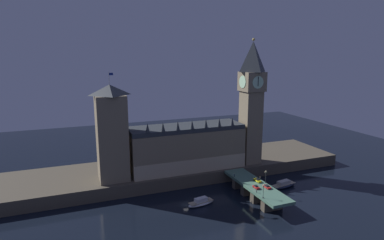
# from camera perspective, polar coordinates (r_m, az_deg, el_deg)

# --- Properties ---
(ground_plane) EXTENTS (400.00, 400.00, 0.00)m
(ground_plane) POSITION_cam_1_polar(r_m,az_deg,el_deg) (158.24, -1.04, -14.84)
(ground_plane) COLOR black
(embankment) EXTENTS (220.00, 42.00, 6.79)m
(embankment) POSITION_cam_1_polar(r_m,az_deg,el_deg) (191.01, -5.15, -9.04)
(embankment) COLOR #4C4438
(embankment) RESTS_ON ground_plane
(parliament_hall) EXTENTS (64.27, 21.17, 29.63)m
(parliament_hall) POSITION_cam_1_polar(r_m,az_deg,el_deg) (182.14, -1.01, -4.80)
(parliament_hall) COLOR #7F7056
(parliament_hall) RESTS_ON embankment
(clock_tower) EXTENTS (12.77, 12.88, 72.75)m
(clock_tower) POSITION_cam_1_polar(r_m,az_deg,el_deg) (189.88, 10.52, 3.76)
(clock_tower) COLOR #7F7056
(clock_tower) RESTS_ON embankment
(victoria_tower) EXTENTS (15.02, 15.02, 55.15)m
(victoria_tower) POSITION_cam_1_polar(r_m,az_deg,el_deg) (167.72, -14.08, -2.22)
(victoria_tower) COLOR #7F7056
(victoria_tower) RESTS_ON embankment
(bridge) EXTENTS (11.78, 46.00, 7.02)m
(bridge) POSITION_cam_1_polar(r_m,az_deg,el_deg) (166.70, 11.25, -11.91)
(bridge) COLOR #4C7560
(bridge) RESTS_ON ground_plane
(car_northbound_trail) EXTENTS (1.85, 3.84, 1.42)m
(car_northbound_trail) POSITION_cam_1_polar(r_m,az_deg,el_deg) (160.94, 11.32, -11.60)
(car_northbound_trail) COLOR red
(car_northbound_trail) RESTS_ON bridge
(car_southbound_lead) EXTENTS (2.12, 4.53, 1.31)m
(car_southbound_lead) POSITION_cam_1_polar(r_m,az_deg,el_deg) (162.53, 13.18, -11.47)
(car_southbound_lead) COLOR red
(car_southbound_lead) RESTS_ON bridge
(car_southbound_trail) EXTENTS (1.98, 4.70, 1.49)m
(car_southbound_trail) POSITION_cam_1_polar(r_m,az_deg,el_deg) (168.95, 11.55, -10.46)
(car_southbound_trail) COLOR yellow
(car_southbound_trail) RESTS_ON bridge
(pedestrian_near_rail) EXTENTS (0.38, 0.38, 1.59)m
(pedestrian_near_rail) POSITION_cam_1_polar(r_m,az_deg,el_deg) (156.09, 11.41, -12.29)
(pedestrian_near_rail) COLOR black
(pedestrian_near_rail) RESTS_ON bridge
(pedestrian_mid_walk) EXTENTS (0.38, 0.38, 1.84)m
(pedestrian_mid_walk) POSITION_cam_1_polar(r_m,az_deg,el_deg) (171.45, 11.99, -10.04)
(pedestrian_mid_walk) COLOR black
(pedestrian_mid_walk) RESTS_ON bridge
(pedestrian_far_rail) EXTENTS (0.38, 0.38, 1.86)m
(pedestrian_far_rail) POSITION_cam_1_polar(r_m,az_deg,el_deg) (173.02, 7.54, -9.68)
(pedestrian_far_rail) COLOR black
(pedestrian_far_rail) RESTS_ON bridge
(street_lamp_near) EXTENTS (1.34, 0.60, 6.40)m
(street_lamp_near) POSITION_cam_1_polar(r_m,az_deg,el_deg) (150.09, 12.58, -12.01)
(street_lamp_near) COLOR #2D3333
(street_lamp_near) RESTS_ON bridge
(street_lamp_mid) EXTENTS (1.34, 0.60, 6.32)m
(street_lamp_mid) POSITION_cam_1_polar(r_m,az_deg,el_deg) (167.23, 12.98, -9.56)
(street_lamp_mid) COLOR #2D3333
(street_lamp_mid) RESTS_ON bridge
(boat_upstream) EXTENTS (14.35, 6.85, 3.66)m
(boat_upstream) POSITION_cam_1_polar(r_m,az_deg,el_deg) (157.55, 1.61, -14.43)
(boat_upstream) COLOR white
(boat_upstream) RESTS_ON ground_plane
(boat_downstream) EXTENTS (16.97, 7.41, 3.81)m
(boat_downstream) POSITION_cam_1_polar(r_m,az_deg,el_deg) (183.20, 15.96, -11.04)
(boat_downstream) COLOR #1E2842
(boat_downstream) RESTS_ON ground_plane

